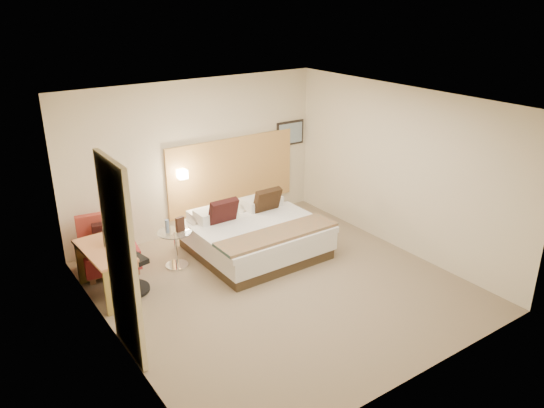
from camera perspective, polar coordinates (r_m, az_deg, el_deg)
floor at (r=7.92m, az=0.76°, el=-8.81°), size 4.80×5.00×0.02m
ceiling at (r=6.94m, az=0.88°, el=10.91°), size 4.80×5.00×0.02m
wall_back at (r=9.37m, az=-8.18°, el=4.99°), size 4.80×0.02×2.70m
wall_front at (r=5.66m, az=15.86°, el=-7.23°), size 4.80×0.02×2.70m
wall_left at (r=6.34m, az=-17.24°, el=-4.14°), size 0.02×5.00×2.70m
wall_right at (r=8.86m, az=13.63°, el=3.62°), size 0.02×5.00×2.70m
headboard_panel at (r=9.77m, az=-4.29°, el=3.40°), size 2.60×0.04×1.30m
art_frame at (r=10.32m, az=1.96°, el=7.63°), size 0.62×0.03×0.47m
art_canvas at (r=10.31m, az=2.03°, el=7.61°), size 0.54×0.01×0.39m
lamp_arm at (r=9.20m, az=-9.79°, el=3.29°), size 0.02×0.12×0.02m
lamp_shade at (r=9.15m, az=-9.63°, el=3.19°), size 0.15×0.15×0.15m
curtain at (r=6.20m, az=-15.93°, el=-5.97°), size 0.06×0.90×2.42m
bottle_a at (r=8.26m, az=-11.21°, el=-2.37°), size 0.08×0.08×0.21m
menu_folder at (r=8.27m, az=-9.86°, el=-2.17°), size 0.15×0.08×0.23m
bed at (r=8.73m, az=-1.89°, el=-3.34°), size 2.01×1.92×0.96m
lounge_chair at (r=8.58m, az=-17.17°, el=-4.63°), size 0.91×0.83×0.86m
side_table at (r=8.43m, az=-10.32°, el=-4.56°), size 0.63×0.63×0.59m
desk at (r=7.80m, az=-17.36°, el=-5.62°), size 0.59×1.17×0.71m
desk_chair at (r=7.88m, az=-15.40°, el=-6.41°), size 0.64×0.64×0.97m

